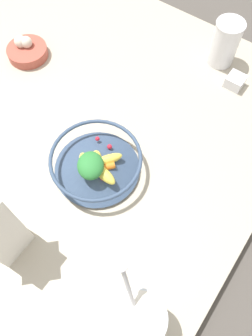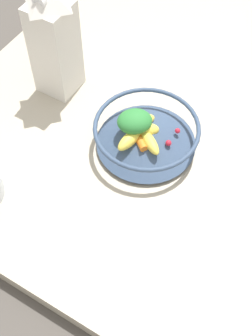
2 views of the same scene
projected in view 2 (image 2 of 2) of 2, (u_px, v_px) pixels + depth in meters
ground_plane at (211, 123)px, 1.16m from camera, size 6.00×6.00×0.00m
countertop at (212, 118)px, 1.14m from camera, size 1.16×1.16×0.04m
fruit_bowl at (145, 133)px, 1.03m from camera, size 0.24×0.24×0.10m
milk_carton at (54, 40)px, 1.06m from camera, size 0.09×0.09×0.29m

